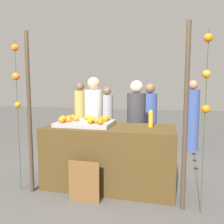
{
  "coord_description": "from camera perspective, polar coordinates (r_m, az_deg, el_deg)",
  "views": [
    {
      "loc": [
        0.8,
        -3.23,
        1.5
      ],
      "look_at": [
        0.0,
        0.15,
        1.11
      ],
      "focal_mm": 36.2,
      "sensor_mm": 36.0,
      "label": 1
    }
  ],
  "objects": [
    {
      "name": "ground_plane",
      "position": [
        3.65,
        -0.57,
        -17.93
      ],
      "size": [
        24.0,
        24.0,
        0.0
      ],
      "primitive_type": "plane",
      "color": "#565451"
    },
    {
      "name": "garland_strand_right",
      "position": [
        2.75,
        22.84,
        8.25
      ],
      "size": [
        0.1,
        0.11,
        2.13
      ],
      "color": "#2D4C23",
      "rests_on": "ground_plane"
    },
    {
      "name": "garland_strand_left",
      "position": [
        3.41,
        -23.05,
        8.38
      ],
      "size": [
        0.11,
        0.11,
        2.13
      ],
      "color": "#2D4C23",
      "rests_on": "ground_plane"
    },
    {
      "name": "orange_1",
      "position": [
        3.51,
        -5.68,
        -1.63
      ],
      "size": [
        0.08,
        0.08,
        0.08
      ],
      "primitive_type": "sphere",
      "color": "orange",
      "rests_on": "orange_tray"
    },
    {
      "name": "orange_15",
      "position": [
        3.16,
        -2.91,
        -2.42
      ],
      "size": [
        0.09,
        0.09,
        0.09
      ],
      "primitive_type": "sphere",
      "color": "orange",
      "rests_on": "orange_tray"
    },
    {
      "name": "orange_11",
      "position": [
        3.47,
        -1.7,
        -1.62
      ],
      "size": [
        0.09,
        0.09,
        0.09
      ],
      "primitive_type": "sphere",
      "color": "orange",
      "rests_on": "orange_tray"
    },
    {
      "name": "canopy_post_right",
      "position": [
        2.8,
        18.09,
        -1.65
      ],
      "size": [
        0.06,
        0.06,
        2.25
      ],
      "primitive_type": "cylinder",
      "color": "#473828",
      "rests_on": "ground_plane"
    },
    {
      "name": "vendor_right",
      "position": [
        4.01,
        6.09,
        -4.44
      ],
      "size": [
        0.32,
        0.32,
        1.61
      ],
      "color": "#333338",
      "rests_on": "ground_plane"
    },
    {
      "name": "juice_bottle",
      "position": [
        3.35,
        9.76,
        -1.78
      ],
      "size": [
        0.06,
        0.06,
        0.25
      ],
      "color": "#F8A424",
      "rests_on": "stall_counter"
    },
    {
      "name": "crowd_person_2",
      "position": [
        4.94,
        9.38,
        -2.67
      ],
      "size": [
        0.32,
        0.32,
        1.57
      ],
      "color": "#384C8C",
      "rests_on": "ground_plane"
    },
    {
      "name": "orange_tray",
      "position": [
        3.5,
        -6.67,
        -2.84
      ],
      "size": [
        0.83,
        0.62,
        0.06
      ],
      "primitive_type": "cube",
      "color": "#9EA0A5",
      "rests_on": "stall_counter"
    },
    {
      "name": "crowd_person_3",
      "position": [
        5.68,
        19.49,
        -1.37
      ],
      "size": [
        0.33,
        0.33,
        1.66
      ],
      "color": "#384C8C",
      "rests_on": "ground_plane"
    },
    {
      "name": "orange_4",
      "position": [
        3.67,
        -6.46,
        -1.29
      ],
      "size": [
        0.08,
        0.08,
        0.08
      ],
      "primitive_type": "sphere",
      "color": "orange",
      "rests_on": "orange_tray"
    },
    {
      "name": "orange_16",
      "position": [
        3.58,
        -2.27,
        -1.5
      ],
      "size": [
        0.08,
        0.08,
        0.08
      ],
      "primitive_type": "sphere",
      "color": "orange",
      "rests_on": "orange_tray"
    },
    {
      "name": "orange_6",
      "position": [
        3.34,
        -4.8,
        -1.95
      ],
      "size": [
        0.09,
        0.09,
        0.09
      ],
      "primitive_type": "sphere",
      "color": "orange",
      "rests_on": "orange_tray"
    },
    {
      "name": "orange_13",
      "position": [
        3.59,
        -12.26,
        -1.52
      ],
      "size": [
        0.09,
        0.09,
        0.09
      ],
      "primitive_type": "sphere",
      "color": "orange",
      "rests_on": "orange_tray"
    },
    {
      "name": "chalkboard_sign",
      "position": [
        3.09,
        -7.08,
        -17.15
      ],
      "size": [
        0.42,
        0.03,
        0.56
      ],
      "color": "brown",
      "rests_on": "ground_plane"
    },
    {
      "name": "orange_14",
      "position": [
        3.28,
        -3.82,
        -2.11
      ],
      "size": [
        0.09,
        0.09,
        0.09
      ],
      "primitive_type": "sphere",
      "color": "orange",
      "rests_on": "orange_tray"
    },
    {
      "name": "orange_0",
      "position": [
        3.5,
        -12.13,
        -1.76
      ],
      "size": [
        0.08,
        0.08,
        0.08
      ],
      "primitive_type": "sphere",
      "color": "orange",
      "rests_on": "orange_tray"
    },
    {
      "name": "orange_9",
      "position": [
        3.59,
        -10.92,
        -1.51
      ],
      "size": [
        0.09,
        0.09,
        0.09
      ],
      "primitive_type": "sphere",
      "color": "orange",
      "rests_on": "orange_tray"
    },
    {
      "name": "orange_10",
      "position": [
        3.44,
        -10.88,
        -1.95
      ],
      "size": [
        0.07,
        0.07,
        0.07
      ],
      "primitive_type": "sphere",
      "color": "orange",
      "rests_on": "orange_tray"
    },
    {
      "name": "orange_7",
      "position": [
        3.59,
        -1.06,
        -1.44
      ],
      "size": [
        0.08,
        0.08,
        0.08
      ],
      "primitive_type": "sphere",
      "color": "orange",
      "rests_on": "orange_tray"
    },
    {
      "name": "crowd_person_1",
      "position": [
        6.3,
        -7.95,
        -0.52
      ],
      "size": [
        0.32,
        0.32,
        1.62
      ],
      "color": "tan",
      "rests_on": "ground_plane"
    },
    {
      "name": "orange_3",
      "position": [
        3.75,
        -9.9,
        -1.21
      ],
      "size": [
        0.08,
        0.08,
        0.08
      ],
      "primitive_type": "sphere",
      "color": "orange",
      "rests_on": "orange_tray"
    },
    {
      "name": "orange_5",
      "position": [
        3.6,
        -9.34,
        -1.57
      ],
      "size": [
        0.07,
        0.07,
        0.07
      ],
      "primitive_type": "sphere",
      "color": "orange",
      "rests_on": "orange_tray"
    },
    {
      "name": "crowd_person_0",
      "position": [
        5.72,
        -1.25,
        -1.7
      ],
      "size": [
        0.3,
        0.3,
        1.5
      ],
      "color": "#99999E",
      "rests_on": "ground_plane"
    },
    {
      "name": "orange_8",
      "position": [
        3.38,
        -12.66,
        -1.99
      ],
      "size": [
        0.09,
        0.09,
        0.09
      ],
      "primitive_type": "sphere",
      "color": "orange",
      "rests_on": "orange_tray"
    },
    {
      "name": "orange_2",
      "position": [
        3.53,
        -9.01,
        -1.64
      ],
      "size": [
        0.08,
        0.08,
        0.08
      ],
      "primitive_type": "sphere",
      "color": "orange",
      "rests_on": "orange_tray"
    },
    {
      "name": "vendor_left",
      "position": [
        4.19,
        -4.58,
        -3.55
      ],
      "size": [
        0.34,
        0.34,
        1.68
      ],
      "color": "beige",
      "rests_on": "ground_plane"
    },
    {
      "name": "orange_12",
      "position": [
        3.27,
        -5.59,
        -2.21
      ],
      "size": [
        0.08,
        0.08,
        0.08
      ],
      "primitive_type": "sphere",
      "color": "orange",
      "rests_on": "orange_tray"
    },
    {
      "name": "canopy_post_left",
      "position": [
        3.34,
        -20.14,
        -0.48
      ],
      "size": [
        0.06,
        0.06,
        2.25
      ],
      "primitive_type": "cylinder",
      "color": "#473828",
      "rests_on": "ground_plane"
    },
    {
      "name": "stall_counter",
      "position": [
        3.48,
        -0.58,
        -11.06
      ],
      "size": [
        1.92,
        0.84,
        0.91
      ],
      "primitive_type": "cube",
      "color": "#4C3819",
      "rests_on": "ground_plane"
    }
  ]
}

